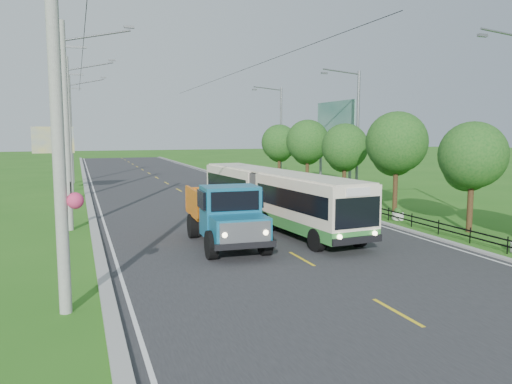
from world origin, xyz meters
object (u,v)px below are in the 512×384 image
tree_second (471,159)px  tree_fifth (307,144)px  pole_mid (69,128)px  pole_far (71,129)px  pole_near (67,126)px  tree_back (279,144)px  bus (274,194)px  tree_fourth (344,149)px  planter_near (398,215)px  streetlight_mid (356,130)px  planter_mid (329,197)px  tree_third (396,146)px  billboard_left (53,144)px  planter_far (284,186)px  dump_truck (225,211)px  billboard_right (335,125)px  streetlight_far (279,131)px  pole_nearest (60,126)px

tree_second → tree_fifth: tree_fifth is taller
pole_mid → pole_far: (0.00, 12.00, 0.00)m
pole_far → tree_fifth: (18.12, -12.86, -1.24)m
pole_far → tree_second: size_ratio=1.89×
pole_near → pole_far: 24.00m
tree_back → bus: size_ratio=0.38×
tree_fourth → planter_near: 8.87m
tree_back → streetlight_mid: size_ratio=0.61×
planter_mid → bus: bus is taller
tree_third → billboard_left: tree_third is taller
tree_third → streetlight_mid: (0.79, 5.86, 0.92)m
planter_far → dump_truck: bearing=-119.6°
tree_fourth → billboard_right: size_ratio=0.74×
tree_fourth → planter_mid: size_ratio=8.06×
planter_near → billboard_right: bearing=75.2°
streetlight_mid → billboard_left: size_ratio=1.74×
dump_truck → pole_far: bearing=104.4°
pole_near → billboard_left: pole_near is taller
tree_fourth → tree_fifth: tree_fifth is taller
planter_mid → tree_fifth: bearing=78.4°
tree_second → streetlight_mid: streetlight_mid is taller
tree_back → streetlight_mid: (0.79, -12.14, 1.25)m
planter_mid → billboard_left: size_ratio=0.13×
planter_mid → billboard_left: (-18.10, 10.00, 3.58)m
pole_far → streetlight_far: (18.90, -5.00, -0.19)m
tree_fifth → billboard_right: size_ratio=0.79×
pole_far → bus: bearing=-69.5°
tree_fifth → planter_mid: (-1.26, -6.14, -3.57)m
bus → planter_far: bearing=60.2°
tree_second → bus: bearing=150.9°
pole_nearest → dump_truck: 9.43m
streetlight_far → billboard_left: streetlight_far is taller
tree_second → streetlight_mid: size_ratio=0.58×
tree_fifth → planter_mid: bearing=-101.6°
planter_mid → billboard_left: billboard_left is taller
planter_far → billboard_left: billboard_left is taller
tree_second → planter_near: tree_second is taller
pole_near → dump_truck: (6.20, -5.76, -3.61)m
pole_near → pole_nearest: bearing=-89.9°
streetlight_mid → bus: size_ratio=0.63×
tree_fifth → bus: bearing=-121.7°
pole_nearest → planter_near: pole_nearest is taller
tree_fifth → bus: (-8.28, -13.39, -2.20)m
tree_fifth → tree_back: (-0.00, 6.00, -0.20)m
tree_fifth → planter_far: tree_fifth is taller
billboard_right → bus: bearing=-129.0°
tree_back → streetlight_far: (0.79, 1.86, 1.25)m
pole_mid → streetlight_far: 20.16m
tree_fourth → billboard_right: 6.59m
streetlight_mid → bus: 12.06m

